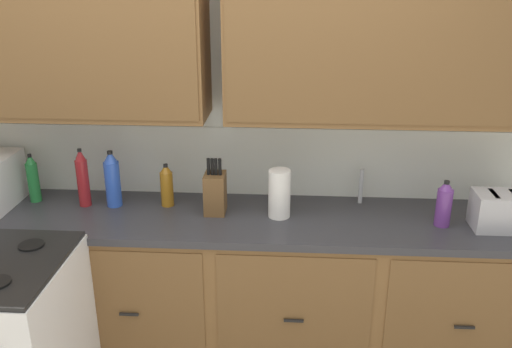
% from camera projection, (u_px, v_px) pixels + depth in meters
% --- Properties ---
extents(wall_unit, '(4.58, 0.40, 2.37)m').
position_uv_depth(wall_unit, '(218.00, 73.00, 2.87)').
color(wall_unit, silver).
rests_on(wall_unit, ground_plane).
extents(counter_run, '(3.41, 0.64, 0.90)m').
position_uv_depth(counter_run, '(219.00, 286.00, 3.10)').
color(counter_run, black).
rests_on(counter_run, ground_plane).
extents(toaster, '(0.28, 0.18, 0.19)m').
position_uv_depth(toaster, '(502.00, 211.00, 2.76)').
color(toaster, '#B7B7BC').
rests_on(toaster, counter_run).
extents(knife_block, '(0.11, 0.14, 0.31)m').
position_uv_depth(knife_block, '(215.00, 192.00, 2.94)').
color(knife_block, brown).
rests_on(knife_block, counter_run).
extents(sink_faucet, '(0.02, 0.02, 0.20)m').
position_uv_depth(sink_faucet, '(361.00, 186.00, 3.06)').
color(sink_faucet, '#B2B5BA').
rests_on(sink_faucet, counter_run).
extents(paper_towel_roll, '(0.12, 0.12, 0.26)m').
position_uv_depth(paper_towel_roll, '(279.00, 194.00, 2.89)').
color(paper_towel_roll, white).
rests_on(paper_towel_roll, counter_run).
extents(bottle_blue, '(0.08, 0.08, 0.32)m').
position_uv_depth(bottle_blue, '(112.00, 179.00, 3.01)').
color(bottle_blue, blue).
rests_on(bottle_blue, counter_run).
extents(bottle_violet, '(0.08, 0.08, 0.24)m').
position_uv_depth(bottle_violet, '(444.00, 204.00, 2.79)').
color(bottle_violet, '#663384').
rests_on(bottle_violet, counter_run).
extents(bottle_amber, '(0.07, 0.07, 0.24)m').
position_uv_depth(bottle_amber, '(167.00, 185.00, 3.02)').
color(bottle_amber, '#9E6619').
rests_on(bottle_amber, counter_run).
extents(bottle_green, '(0.06, 0.06, 0.28)m').
position_uv_depth(bottle_green, '(33.00, 178.00, 3.07)').
color(bottle_green, '#237A38').
rests_on(bottle_green, counter_run).
extents(bottle_red, '(0.07, 0.07, 0.33)m').
position_uv_depth(bottle_red, '(83.00, 178.00, 3.01)').
color(bottle_red, maroon).
rests_on(bottle_red, counter_run).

